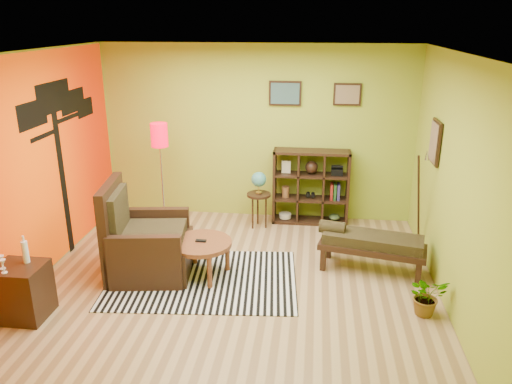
# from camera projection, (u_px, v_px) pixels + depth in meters

# --- Properties ---
(ground) EXTENTS (5.00, 5.00, 0.00)m
(ground) POSITION_uv_depth(u_px,v_px,m) (236.00, 279.00, 6.36)
(ground) COLOR tan
(ground) RESTS_ON ground
(room_shell) EXTENTS (5.04, 4.54, 2.82)m
(room_shell) POSITION_uv_depth(u_px,v_px,m) (226.00, 141.00, 5.79)
(room_shell) COLOR #95A82E
(room_shell) RESTS_ON ground
(zebra_rug) EXTENTS (2.50, 1.80, 0.01)m
(zebra_rug) POSITION_uv_depth(u_px,v_px,m) (203.00, 279.00, 6.36)
(zebra_rug) COLOR silver
(zebra_rug) RESTS_ON ground
(coffee_table) EXTENTS (0.78, 0.78, 0.50)m
(coffee_table) POSITION_uv_depth(u_px,v_px,m) (201.00, 246.00, 6.33)
(coffee_table) COLOR brown
(coffee_table) RESTS_ON ground
(armchair) EXTENTS (1.15, 1.15, 1.23)m
(armchair) POSITION_uv_depth(u_px,v_px,m) (144.00, 246.00, 6.43)
(armchair) COLOR black
(armchair) RESTS_ON ground
(side_cabinet) EXTENTS (0.53, 0.48, 0.94)m
(side_cabinet) POSITION_uv_depth(u_px,v_px,m) (22.00, 291.00, 5.48)
(side_cabinet) COLOR black
(side_cabinet) RESTS_ON ground
(floor_lamp) EXTENTS (0.26, 0.26, 1.70)m
(floor_lamp) POSITION_uv_depth(u_px,v_px,m) (160.00, 145.00, 7.35)
(floor_lamp) COLOR silver
(floor_lamp) RESTS_ON ground
(globe_table) EXTENTS (0.37, 0.37, 0.91)m
(globe_table) POSITION_uv_depth(u_px,v_px,m) (259.00, 186.00, 7.74)
(globe_table) COLOR black
(globe_table) RESTS_ON ground
(cube_shelf) EXTENTS (1.20, 0.35, 1.20)m
(cube_shelf) POSITION_uv_depth(u_px,v_px,m) (312.00, 187.00, 7.96)
(cube_shelf) COLOR black
(cube_shelf) RESTS_ON ground
(bench) EXTENTS (1.43, 0.76, 0.63)m
(bench) POSITION_uv_depth(u_px,v_px,m) (370.00, 242.00, 6.47)
(bench) COLOR black
(bench) RESTS_ON ground
(potted_plant) EXTENTS (0.53, 0.56, 0.36)m
(potted_plant) POSITION_uv_depth(u_px,v_px,m) (426.00, 300.00, 5.57)
(potted_plant) COLOR #26661E
(potted_plant) RESTS_ON ground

